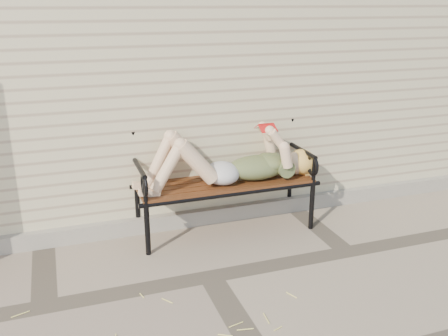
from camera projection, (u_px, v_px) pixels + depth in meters
name	position (u px, v px, depth m)	size (l,w,h in m)	color
ground	(211.00, 277.00, 3.96)	(80.00, 80.00, 0.00)	gray
house_wall	(136.00, 50.00, 6.16)	(8.00, 4.00, 3.00)	beige
foundation_strip	(180.00, 220.00, 4.80)	(8.00, 0.10, 0.15)	gray
garden_bench	(221.00, 162.00, 4.66)	(1.78, 0.71, 1.15)	black
reading_woman	(228.00, 162.00, 4.52)	(1.68, 0.38, 0.53)	#0A2F46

